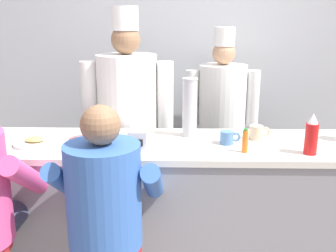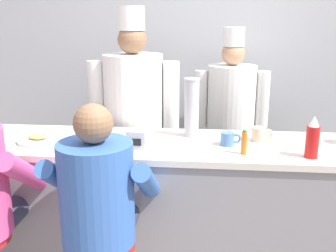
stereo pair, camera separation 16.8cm
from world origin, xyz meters
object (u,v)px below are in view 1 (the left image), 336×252
(cup_stack_steel, at_px, (190,107))
(cook_in_whites_far, at_px, (222,113))
(breakfast_plate, at_px, (35,142))
(ketchup_bottle_red, at_px, (312,135))
(cook_in_whites_near, at_px, (128,116))
(diner_seated_blue, at_px, (105,203))
(napkin_dispenser_chrome, at_px, (138,141))
(hot_sauce_bottle_orange, at_px, (245,141))
(coffee_mug_tan, at_px, (257,132))
(coffee_mug_blue, at_px, (228,138))
(cereal_bowl, at_px, (83,143))

(cup_stack_steel, relative_size, cook_in_whites_far, 0.23)
(breakfast_plate, bearing_deg, ketchup_bottle_red, -4.66)
(ketchup_bottle_red, bearing_deg, cook_in_whites_near, 145.59)
(ketchup_bottle_red, bearing_deg, diner_seated_blue, -161.75)
(cook_in_whites_near, bearing_deg, cook_in_whites_far, 29.99)
(cup_stack_steel, relative_size, napkin_dispenser_chrome, 3.25)
(ketchup_bottle_red, xyz_separation_m, breakfast_plate, (-1.69, 0.14, -0.10))
(hot_sauce_bottle_orange, height_order, cook_in_whites_near, cook_in_whites_near)
(coffee_mug_tan, bearing_deg, hot_sauce_bottle_orange, -115.00)
(ketchup_bottle_red, xyz_separation_m, coffee_mug_blue, (-0.47, 0.18, -0.07))
(cook_in_whites_near, bearing_deg, coffee_mug_tan, -29.81)
(napkin_dispenser_chrome, relative_size, cook_in_whites_far, 0.07)
(cereal_bowl, bearing_deg, diner_seated_blue, -64.77)
(coffee_mug_tan, xyz_separation_m, diner_seated_blue, (-0.89, -0.66, -0.19))
(breakfast_plate, height_order, diner_seated_blue, diner_seated_blue)
(cereal_bowl, bearing_deg, ketchup_bottle_red, -3.15)
(ketchup_bottle_red, distance_m, cup_stack_steel, 0.79)
(hot_sauce_bottle_orange, xyz_separation_m, coffee_mug_tan, (0.12, 0.26, -0.02))
(coffee_mug_blue, xyz_separation_m, diner_seated_blue, (-0.69, -0.56, -0.19))
(cereal_bowl, relative_size, napkin_dispenser_chrome, 1.39)
(breakfast_plate, relative_size, cook_in_whites_near, 0.15)
(ketchup_bottle_red, height_order, coffee_mug_blue, ketchup_bottle_red)
(breakfast_plate, bearing_deg, hot_sauce_bottle_orange, -5.17)
(hot_sauce_bottle_orange, distance_m, coffee_mug_blue, 0.18)
(cook_in_whites_far, bearing_deg, cup_stack_steel, -109.23)
(napkin_dispenser_chrome, xyz_separation_m, diner_seated_blue, (-0.13, -0.41, -0.20))
(ketchup_bottle_red, xyz_separation_m, cook_in_whites_far, (-0.38, 1.27, -0.18))
(coffee_mug_tan, relative_size, cook_in_whites_near, 0.07)
(breakfast_plate, xyz_separation_m, napkin_dispenser_chrome, (0.66, -0.11, 0.05))
(ketchup_bottle_red, relative_size, cook_in_whites_near, 0.13)
(breakfast_plate, height_order, cup_stack_steel, cup_stack_steel)
(breakfast_plate, distance_m, cereal_bowl, 0.33)
(hot_sauce_bottle_orange, distance_m, diner_seated_blue, 0.90)
(coffee_mug_blue, bearing_deg, cook_in_whites_near, 138.53)
(coffee_mug_blue, distance_m, cook_in_whites_near, 0.95)
(ketchup_bottle_red, distance_m, breakfast_plate, 1.70)
(ketchup_bottle_red, relative_size, cook_in_whites_far, 0.15)
(hot_sauce_bottle_orange, height_order, cook_in_whites_far, cook_in_whites_far)
(ketchup_bottle_red, distance_m, coffee_mug_blue, 0.50)
(coffee_mug_blue, bearing_deg, diner_seated_blue, -141.02)
(cup_stack_steel, distance_m, cook_in_whites_far, 1.01)
(cereal_bowl, bearing_deg, hot_sauce_bottle_orange, -3.24)
(cup_stack_steel, relative_size, diner_seated_blue, 0.29)
(hot_sauce_bottle_orange, distance_m, breakfast_plate, 1.31)
(cup_stack_steel, bearing_deg, ketchup_bottle_red, -26.40)
(coffee_mug_blue, bearing_deg, cereal_bowl, -173.60)
(coffee_mug_tan, xyz_separation_m, coffee_mug_blue, (-0.21, -0.10, -0.00))
(cook_in_whites_near, height_order, cook_in_whites_far, cook_in_whites_near)
(diner_seated_blue, bearing_deg, coffee_mug_blue, 38.98)
(coffee_mug_tan, distance_m, cook_in_whites_far, 1.00)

